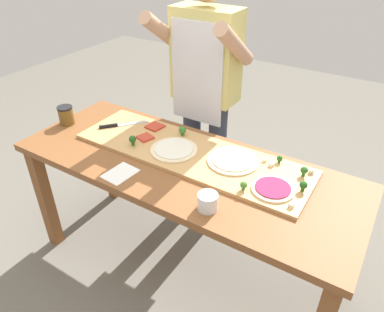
{
  "coord_description": "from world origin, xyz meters",
  "views": [
    {
      "loc": [
        0.86,
        -1.29,
        1.85
      ],
      "look_at": [
        0.03,
        0.04,
        0.82
      ],
      "focal_mm": 33.8,
      "sensor_mm": 36.0,
      "label": 1
    }
  ],
  "objects_px": {
    "prep_table": "(184,180)",
    "sauce_jar": "(66,115)",
    "flour_cup": "(208,203)",
    "broccoli_floret_front_left": "(133,140)",
    "recipe_note": "(120,173)",
    "cheese_crumble_c": "(272,164)",
    "broccoli_floret_back_right": "(244,185)",
    "pizza_slice_near_right": "(155,127)",
    "broccoli_floret_center_left": "(304,171)",
    "pizza_whole_white_garlic": "(174,149)",
    "broccoli_floret_front_mid": "(182,130)",
    "broccoli_floret_center_right": "(280,159)",
    "cheese_crumble_d": "(291,205)",
    "cook_center": "(205,84)",
    "pizza_whole_cheese_artichoke": "(233,160)",
    "chefs_knife": "(117,125)",
    "cheese_crumble_a": "(311,171)",
    "cheese_crumble_b": "(265,160)",
    "pizza_slice_far_left": "(145,137)",
    "broccoli_floret_back_mid": "(303,185)",
    "pizza_whole_beet_magenta": "(273,188)"
  },
  "relations": [
    {
      "from": "prep_table",
      "to": "sauce_jar",
      "type": "bearing_deg",
      "value": -178.95
    },
    {
      "from": "prep_table",
      "to": "flour_cup",
      "type": "xyz_separation_m",
      "value": [
        0.28,
        -0.24,
        0.14
      ]
    },
    {
      "from": "broccoli_floret_front_left",
      "to": "recipe_note",
      "type": "distance_m",
      "value": 0.25
    },
    {
      "from": "prep_table",
      "to": "flour_cup",
      "type": "distance_m",
      "value": 0.4
    },
    {
      "from": "recipe_note",
      "to": "broccoli_floret_front_left",
      "type": "bearing_deg",
      "value": 114.12
    },
    {
      "from": "prep_table",
      "to": "recipe_note",
      "type": "bearing_deg",
      "value": -131.59
    },
    {
      "from": "cheese_crumble_c",
      "to": "sauce_jar",
      "type": "distance_m",
      "value": 1.27
    },
    {
      "from": "broccoli_floret_back_right",
      "to": "flour_cup",
      "type": "bearing_deg",
      "value": -115.19
    },
    {
      "from": "prep_table",
      "to": "pizza_slice_near_right",
      "type": "xyz_separation_m",
      "value": [
        -0.34,
        0.21,
        0.13
      ]
    },
    {
      "from": "broccoli_floret_center_left",
      "to": "broccoli_floret_front_left",
      "type": "relative_size",
      "value": 0.88
    },
    {
      "from": "pizza_whole_white_garlic",
      "to": "pizza_slice_near_right",
      "type": "distance_m",
      "value": 0.29
    },
    {
      "from": "prep_table",
      "to": "pizza_whole_white_garlic",
      "type": "height_order",
      "value": "pizza_whole_white_garlic"
    },
    {
      "from": "recipe_note",
      "to": "broccoli_floret_front_mid",
      "type": "bearing_deg",
      "value": 81.34
    },
    {
      "from": "broccoli_floret_center_right",
      "to": "cheese_crumble_c",
      "type": "relative_size",
      "value": 1.94
    },
    {
      "from": "pizza_whole_white_garlic",
      "to": "broccoli_floret_center_left",
      "type": "distance_m",
      "value": 0.68
    },
    {
      "from": "cheese_crumble_d",
      "to": "pizza_slice_near_right",
      "type": "bearing_deg",
      "value": 164.21
    },
    {
      "from": "cheese_crumble_c",
      "to": "cook_center",
      "type": "bearing_deg",
      "value": 149.58
    },
    {
      "from": "pizza_whole_white_garlic",
      "to": "broccoli_floret_front_mid",
      "type": "distance_m",
      "value": 0.17
    },
    {
      "from": "flour_cup",
      "to": "broccoli_floret_front_left",
      "type": "bearing_deg",
      "value": 160.1
    },
    {
      "from": "pizza_whole_cheese_artichoke",
      "to": "cheese_crumble_c",
      "type": "bearing_deg",
      "value": 20.08
    },
    {
      "from": "cheese_crumble_c",
      "to": "sauce_jar",
      "type": "height_order",
      "value": "sauce_jar"
    },
    {
      "from": "chefs_knife",
      "to": "pizza_whole_cheese_artichoke",
      "type": "relative_size",
      "value": 0.88
    },
    {
      "from": "prep_table",
      "to": "broccoli_floret_center_right",
      "type": "distance_m",
      "value": 0.51
    },
    {
      "from": "cheese_crumble_a",
      "to": "flour_cup",
      "type": "relative_size",
      "value": 0.23
    },
    {
      "from": "cheese_crumble_b",
      "to": "pizza_slice_near_right",
      "type": "bearing_deg",
      "value": -179.63
    },
    {
      "from": "pizza_whole_cheese_artichoke",
      "to": "pizza_slice_far_left",
      "type": "distance_m",
      "value": 0.53
    },
    {
      "from": "cheese_crumble_c",
      "to": "flour_cup",
      "type": "distance_m",
      "value": 0.45
    },
    {
      "from": "broccoli_floret_back_right",
      "to": "cheese_crumble_b",
      "type": "height_order",
      "value": "broccoli_floret_back_right"
    },
    {
      "from": "broccoli_floret_back_right",
      "to": "cheese_crumble_c",
      "type": "distance_m",
      "value": 0.25
    },
    {
      "from": "cheese_crumble_c",
      "to": "pizza_whole_white_garlic",
      "type": "bearing_deg",
      "value": -164.27
    },
    {
      "from": "broccoli_floret_center_right",
      "to": "cheese_crumble_a",
      "type": "bearing_deg",
      "value": -1.79
    },
    {
      "from": "cheese_crumble_c",
      "to": "prep_table",
      "type": "bearing_deg",
      "value": -154.68
    },
    {
      "from": "cheese_crumble_c",
      "to": "chefs_knife",
      "type": "bearing_deg",
      "value": -174.22
    },
    {
      "from": "pizza_slice_far_left",
      "to": "pizza_slice_near_right",
      "type": "height_order",
      "value": "same"
    },
    {
      "from": "broccoli_floret_back_right",
      "to": "cook_center",
      "type": "xyz_separation_m",
      "value": [
        -0.56,
        0.6,
        0.16
      ]
    },
    {
      "from": "pizza_slice_far_left",
      "to": "broccoli_floret_back_mid",
      "type": "bearing_deg",
      "value": 0.35
    },
    {
      "from": "pizza_whole_beet_magenta",
      "to": "cheese_crumble_b",
      "type": "height_order",
      "value": "same"
    },
    {
      "from": "broccoli_floret_back_right",
      "to": "cheese_crumble_c",
      "type": "bearing_deg",
      "value": 81.36
    },
    {
      "from": "broccoli_floret_back_right",
      "to": "broccoli_floret_front_mid",
      "type": "height_order",
      "value": "broccoli_floret_front_mid"
    },
    {
      "from": "broccoli_floret_front_left",
      "to": "pizza_whole_beet_magenta",
      "type": "bearing_deg",
      "value": 2.65
    },
    {
      "from": "pizza_whole_cheese_artichoke",
      "to": "broccoli_floret_back_mid",
      "type": "xyz_separation_m",
      "value": [
        0.38,
        -0.05,
        0.02
      ]
    },
    {
      "from": "prep_table",
      "to": "broccoli_floret_front_mid",
      "type": "height_order",
      "value": "broccoli_floret_front_mid"
    },
    {
      "from": "pizza_whole_beet_magenta",
      "to": "broccoli_floret_front_left",
      "type": "height_order",
      "value": "broccoli_floret_front_left"
    },
    {
      "from": "broccoli_floret_back_mid",
      "to": "flour_cup",
      "type": "relative_size",
      "value": 0.59
    },
    {
      "from": "broccoli_floret_front_left",
      "to": "broccoli_floret_back_mid",
      "type": "relative_size",
      "value": 1.12
    },
    {
      "from": "broccoli_floret_center_right",
      "to": "chefs_knife",
      "type": "bearing_deg",
      "value": -171.33
    },
    {
      "from": "chefs_knife",
      "to": "cheese_crumble_d",
      "type": "distance_m",
      "value": 1.15
    },
    {
      "from": "recipe_note",
      "to": "broccoli_floret_back_right",
      "type": "bearing_deg",
      "value": 17.6
    },
    {
      "from": "pizza_whole_beet_magenta",
      "to": "cook_center",
      "type": "height_order",
      "value": "cook_center"
    },
    {
      "from": "pizza_slice_far_left",
      "to": "broccoli_floret_back_right",
      "type": "relative_size",
      "value": 1.69
    }
  ]
}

